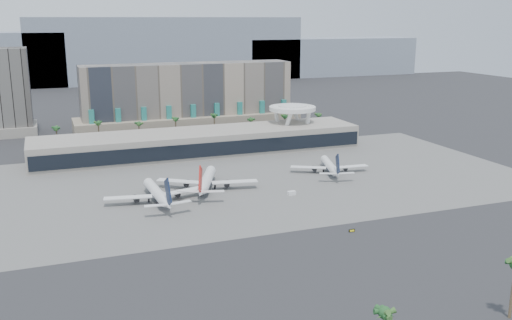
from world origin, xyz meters
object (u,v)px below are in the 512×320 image
object	(u,v)px
airliner_centre	(207,180)
taxiway_sign	(352,231)
airliner_left	(157,193)
service_vehicle_a	(158,195)
service_vehicle_b	(292,193)
airliner_right	(330,166)

from	to	relation	value
airliner_centre	taxiway_sign	distance (m)	71.43
airliner_left	service_vehicle_a	world-z (taller)	airliner_left
service_vehicle_b	taxiway_sign	xyz separation A→B (m)	(2.16, -44.23, -0.33)
airliner_left	airliner_right	world-z (taller)	airliner_left
service_vehicle_b	airliner_left	bearing A→B (deg)	165.13
airliner_centre	taxiway_sign	world-z (taller)	airliner_centre
airliner_right	taxiway_sign	distance (m)	74.42
airliner_left	airliner_right	bearing A→B (deg)	7.71
airliner_right	service_vehicle_b	size ratio (longest dim) A/B	11.47
airliner_right	airliner_left	bearing A→B (deg)	-153.64
service_vehicle_a	service_vehicle_b	distance (m)	53.07
airliner_centre	taxiway_sign	bearing A→B (deg)	-40.79
taxiway_sign	airliner_left	bearing A→B (deg)	136.72
airliner_left	taxiway_sign	distance (m)	76.83
service_vehicle_a	taxiway_sign	world-z (taller)	service_vehicle_a
airliner_left	airliner_centre	distance (m)	24.34
airliner_right	service_vehicle_b	world-z (taller)	airliner_right
service_vehicle_a	taxiway_sign	size ratio (longest dim) A/B	2.00
service_vehicle_a	taxiway_sign	bearing A→B (deg)	-55.84
airliner_right	taxiway_sign	world-z (taller)	airliner_right
airliner_centre	taxiway_sign	size ratio (longest dim) A/B	18.96
service_vehicle_b	service_vehicle_a	bearing A→B (deg)	158.85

